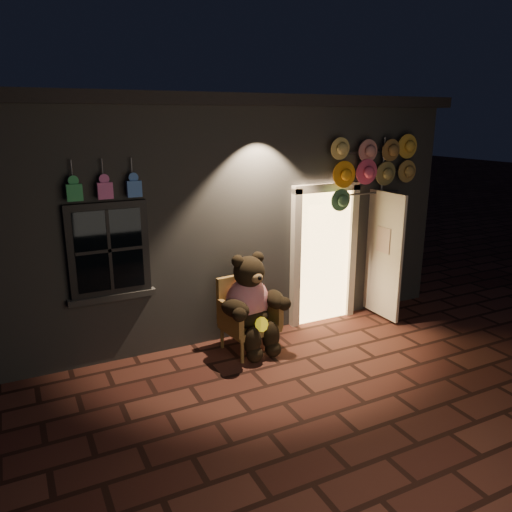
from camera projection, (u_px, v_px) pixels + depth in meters
ground at (296, 378)px, 6.23m from camera, size 60.00×60.00×0.00m
shop_building at (187, 197)px, 9.20m from camera, size 7.30×5.95×3.51m
wicker_armchair at (246, 314)px, 6.93m from camera, size 0.77×0.71×1.03m
teddy_bear at (251, 304)px, 6.77m from camera, size 1.00×0.83×1.39m
hat_rack at (373, 168)px, 7.58m from camera, size 1.63×0.22×2.88m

